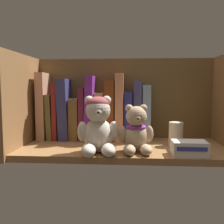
% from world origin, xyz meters
% --- Properties ---
extents(shelf_board, '(0.65, 0.28, 0.02)m').
position_xyz_m(shelf_board, '(0.00, 0.00, 0.01)').
color(shelf_board, olive).
rests_on(shelf_board, ground).
extents(shelf_back_panel, '(0.68, 0.01, 0.32)m').
position_xyz_m(shelf_back_panel, '(0.00, 0.15, 0.16)').
color(shelf_back_panel, brown).
rests_on(shelf_back_panel, ground).
extents(shelf_side_panel_left, '(0.02, 0.31, 0.32)m').
position_xyz_m(shelf_side_panel_left, '(-0.33, 0.00, 0.16)').
color(shelf_side_panel_left, olive).
rests_on(shelf_side_panel_left, ground).
extents(book_0, '(0.03, 0.13, 0.24)m').
position_xyz_m(book_0, '(-0.30, 0.11, 0.14)').
color(book_0, tan).
rests_on(book_0, shelf_board).
extents(book_1, '(0.02, 0.12, 0.16)m').
position_xyz_m(book_1, '(-0.27, 0.11, 0.10)').
color(book_1, brown).
rests_on(book_1, shelf_board).
extents(book_2, '(0.02, 0.12, 0.21)m').
position_xyz_m(book_2, '(-0.25, 0.11, 0.12)').
color(book_2, maroon).
rests_on(book_2, shelf_board).
extents(book_3, '(0.04, 0.13, 0.22)m').
position_xyz_m(book_3, '(-0.22, 0.11, 0.13)').
color(book_3, navy).
rests_on(book_3, shelf_board).
extents(book_4, '(0.03, 0.11, 0.15)m').
position_xyz_m(book_4, '(-0.18, 0.11, 0.10)').
color(book_4, brown).
rests_on(book_4, shelf_board).
extents(book_5, '(0.02, 0.12, 0.19)m').
position_xyz_m(book_5, '(-0.15, 0.11, 0.12)').
color(book_5, '#5F1F3E').
rests_on(book_5, shelf_board).
extents(book_6, '(0.03, 0.14, 0.23)m').
position_xyz_m(book_6, '(-0.12, 0.11, 0.14)').
color(book_6, '#6B248D').
rests_on(book_6, shelf_board).
extents(book_7, '(0.03, 0.09, 0.17)m').
position_xyz_m(book_7, '(-0.09, 0.11, 0.11)').
color(book_7, tan).
rests_on(book_7, shelf_board).
extents(book_8, '(0.03, 0.12, 0.22)m').
position_xyz_m(book_8, '(-0.05, 0.11, 0.13)').
color(book_8, brown).
rests_on(book_8, shelf_board).
extents(book_9, '(0.03, 0.12, 0.24)m').
position_xyz_m(book_9, '(-0.02, 0.11, 0.14)').
color(book_9, '#BF7B55').
rests_on(book_9, shelf_board).
extents(book_10, '(0.03, 0.12, 0.17)m').
position_xyz_m(book_10, '(0.02, 0.11, 0.11)').
color(book_10, navy).
rests_on(book_10, shelf_board).
extents(book_11, '(0.03, 0.10, 0.22)m').
position_xyz_m(book_11, '(0.05, 0.11, 0.13)').
color(book_11, '#3B3D68').
rests_on(book_11, shelf_board).
extents(book_12, '(0.03, 0.09, 0.20)m').
position_xyz_m(book_12, '(0.08, 0.11, 0.12)').
color(book_12, '#7597B6').
rests_on(book_12, shelf_board).
extents(teddy_bear_larger, '(0.12, 0.13, 0.17)m').
position_xyz_m(teddy_bear_larger, '(-0.07, -0.09, 0.10)').
color(teddy_bear_larger, beige).
rests_on(teddy_bear_larger, shelf_board).
extents(teddy_bear_smaller, '(0.10, 0.11, 0.14)m').
position_xyz_m(teddy_bear_smaller, '(0.04, -0.08, 0.08)').
color(teddy_bear_smaller, tan).
rests_on(teddy_bear_smaller, shelf_board).
extents(pillar_candle, '(0.05, 0.05, 0.08)m').
position_xyz_m(pillar_candle, '(0.17, 0.02, 0.06)').
color(pillar_candle, silver).
rests_on(pillar_candle, shelf_board).
extents(small_product_box, '(0.10, 0.06, 0.04)m').
position_xyz_m(small_product_box, '(0.19, -0.10, 0.04)').
color(small_product_box, silver).
rests_on(small_product_box, shelf_board).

